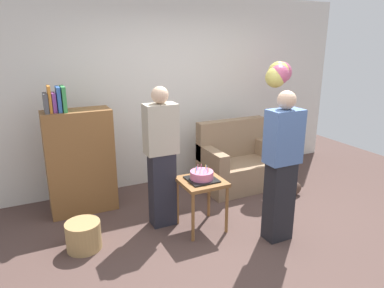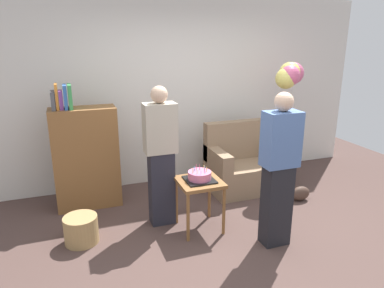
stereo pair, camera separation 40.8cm
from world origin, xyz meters
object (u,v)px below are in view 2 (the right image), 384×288
(bookshelf, at_px, (86,156))
(person_blowing_candles, at_px, (161,156))
(couch, at_px, (245,165))
(birthday_cake, at_px, (200,176))
(person_holding_cake, at_px, (279,170))
(balloon_bunch, at_px, (290,75))
(side_table, at_px, (200,188))
(handbag, at_px, (300,193))
(wicker_basket, at_px, (81,230))

(bookshelf, relative_size, person_blowing_candles, 0.99)
(couch, height_order, bookshelf, bookshelf)
(bookshelf, height_order, birthday_cake, bookshelf)
(person_holding_cake, bearing_deg, balloon_bunch, -114.61)
(bookshelf, bearing_deg, side_table, -42.53)
(bookshelf, relative_size, side_table, 2.69)
(person_blowing_candles, bearing_deg, bookshelf, 119.83)
(person_holding_cake, height_order, balloon_bunch, balloon_bunch)
(balloon_bunch, bearing_deg, handbag, -100.45)
(person_holding_cake, bearing_deg, side_table, -28.60)
(side_table, xyz_separation_m, birthday_cake, (-0.00, -0.00, 0.14))
(person_holding_cake, xyz_separation_m, balloon_bunch, (1.01, 1.38, 0.79))
(couch, height_order, person_blowing_candles, person_blowing_candles)
(bookshelf, distance_m, person_holding_cake, 2.42)
(birthday_cake, bearing_deg, side_table, 42.50)
(person_holding_cake, bearing_deg, birthday_cake, -28.60)
(wicker_basket, distance_m, balloon_bunch, 3.37)
(couch, height_order, handbag, couch)
(person_holding_cake, bearing_deg, person_blowing_candles, -28.05)
(handbag, bearing_deg, wicker_basket, -178.72)
(side_table, relative_size, person_blowing_candles, 0.37)
(side_table, relative_size, wicker_basket, 1.66)
(couch, bearing_deg, side_table, -140.34)
(bookshelf, relative_size, handbag, 5.73)
(birthday_cake, xyz_separation_m, person_holding_cake, (0.65, -0.55, 0.19))
(bookshelf, bearing_deg, handbag, -17.21)
(birthday_cake, distance_m, person_blowing_candles, 0.50)
(birthday_cake, height_order, wicker_basket, birthday_cake)
(couch, xyz_separation_m, balloon_bunch, (0.61, -0.04, 1.28))
(person_holding_cake, relative_size, balloon_bunch, 0.91)
(wicker_basket, distance_m, handbag, 2.85)
(bookshelf, bearing_deg, person_holding_cake, -41.69)
(couch, distance_m, wicker_basket, 2.46)
(bookshelf, height_order, balloon_bunch, balloon_bunch)
(birthday_cake, distance_m, handbag, 1.66)
(side_table, xyz_separation_m, person_blowing_candles, (-0.36, 0.29, 0.33))
(bookshelf, relative_size, balloon_bunch, 0.89)
(handbag, bearing_deg, side_table, -171.92)
(side_table, bearing_deg, person_blowing_candles, 141.42)
(handbag, bearing_deg, person_blowing_candles, 177.90)
(person_holding_cake, bearing_deg, bookshelf, -30.14)
(bookshelf, bearing_deg, birthday_cake, -42.53)
(bookshelf, distance_m, person_blowing_candles, 1.11)
(couch, xyz_separation_m, person_blowing_candles, (-1.41, -0.58, 0.49))
(side_table, xyz_separation_m, wicker_basket, (-1.30, 0.16, -0.36))
(birthday_cake, xyz_separation_m, person_blowing_candles, (-0.36, 0.29, 0.19))
(birthday_cake, bearing_deg, wicker_basket, 173.16)
(birthday_cake, distance_m, balloon_bunch, 2.10)
(birthday_cake, height_order, person_blowing_candles, person_blowing_candles)
(person_blowing_candles, xyz_separation_m, wicker_basket, (-0.94, -0.13, -0.68))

